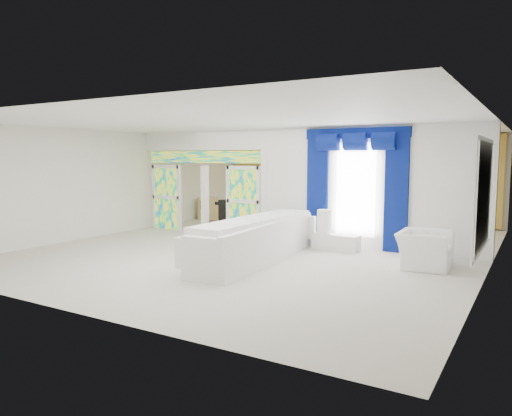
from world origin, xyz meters
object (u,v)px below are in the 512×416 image
Objects in this scene: console_table at (336,242)px; armchair at (425,250)px; grand_piano at (250,212)px; coffee_table at (214,244)px; white_sofa at (256,242)px.

console_table is 2.40m from armchair.
coffee_table is at bearing -75.15° from grand_piano.
white_sofa is 3.77× the size of armchair.
console_table is 4.69m from grand_piano.
armchair is (4.63, 0.88, 0.19)m from coffee_table.
console_table is at bearing 35.68° from coffee_table.
grand_piano is (-1.57, 4.21, 0.27)m from coffee_table.
console_table is at bearing 67.67° from armchair.
console_table is at bearing 58.76° from white_sofa.
armchair reaches higher than console_table.
console_table is at bearing -37.75° from grand_piano.
white_sofa reaches higher than armchair.
grand_piano is at bearing 118.99° from white_sofa.
grand_piano reaches higher than armchair.
white_sofa is 5.37m from grand_piano.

